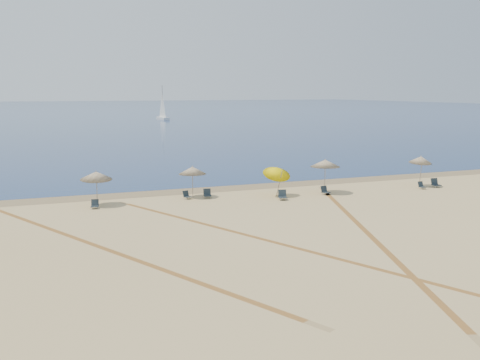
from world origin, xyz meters
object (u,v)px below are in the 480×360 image
object	(u,v)px
umbrella_3	(277,171)
chair_7	(422,186)
umbrella_1	(96,176)
umbrella_5	(421,160)
chair_5	(283,195)
sailboat_0	(163,109)
umbrella_4	(325,163)
chair_4	(207,194)
chair_2	(95,205)
chair_8	(435,183)
chair_3	(187,195)
umbrella_2	(192,170)
chair_6	(325,191)

from	to	relation	value
umbrella_3	chair_7	world-z (taller)	umbrella_3
umbrella_1	umbrella_5	xyz separation A→B (m)	(26.06, -1.73, 0.14)
chair_5	sailboat_0	xyz separation A→B (m)	(17.44, 113.70, 2.51)
umbrella_3	umbrella_5	world-z (taller)	umbrella_5
umbrella_1	umbrella_4	size ratio (longest dim) A/B	0.93
chair_4	chair_2	bearing A→B (deg)	-163.14
chair_8	sailboat_0	bearing A→B (deg)	92.58
umbrella_3	sailboat_0	xyz separation A→B (m)	(17.23, 112.27, 0.92)
chair_4	chair_5	world-z (taller)	chair_5
sailboat_0	chair_5	bearing A→B (deg)	-105.30
umbrella_5	chair_8	world-z (taller)	umbrella_5
chair_8	sailboat_0	size ratio (longest dim) A/B	0.08
chair_3	umbrella_3	bearing A→B (deg)	-34.40
umbrella_5	umbrella_4	bearing A→B (deg)	178.39
chair_7	chair_5	bearing A→B (deg)	172.12
umbrella_4	chair_2	bearing A→B (deg)	178.60
chair_2	chair_3	size ratio (longest dim) A/B	0.96
umbrella_2	umbrella_5	bearing A→B (deg)	-6.70
umbrella_1	chair_3	distance (m)	6.70
umbrella_4	chair_2	world-z (taller)	umbrella_4
umbrella_2	chair_2	size ratio (longest dim) A/B	3.46
umbrella_5	chair_7	world-z (taller)	umbrella_5
chair_4	chair_6	world-z (taller)	chair_6
umbrella_5	chair_7	size ratio (longest dim) A/B	4.05
umbrella_5	chair_2	xyz separation A→B (m)	(-26.34, 0.67, -1.97)
chair_7	chair_8	xyz separation A→B (m)	(1.57, 0.23, 0.06)
umbrella_2	sailboat_0	bearing A→B (deg)	78.09
umbrella_5	chair_6	world-z (taller)	umbrella_5
umbrella_2	chair_5	xyz separation A→B (m)	(5.84, -3.38, -1.70)
umbrella_2	umbrella_1	bearing A→B (deg)	-175.89
umbrella_4	chair_8	world-z (taller)	umbrella_4
umbrella_2	chair_4	distance (m)	2.07
umbrella_2	umbrella_5	xyz separation A→B (m)	(19.00, -2.23, 0.22)
umbrella_5	chair_5	xyz separation A→B (m)	(-13.17, -1.15, -1.91)
umbrella_1	chair_6	xyz separation A→B (m)	(16.82, -2.20, -1.80)
chair_5	chair_6	world-z (taller)	chair_5
umbrella_1	chair_2	xyz separation A→B (m)	(-0.28, -1.05, -1.82)
umbrella_1	umbrella_2	bearing A→B (deg)	4.11
umbrella_3	chair_4	world-z (taller)	umbrella_3
chair_2	chair_6	bearing A→B (deg)	9.33
umbrella_5	umbrella_1	bearing A→B (deg)	176.21
chair_5	chair_6	distance (m)	3.98
umbrella_1	umbrella_2	world-z (taller)	umbrella_1
umbrella_4	chair_2	size ratio (longest dim) A/B	3.90
umbrella_3	umbrella_4	size ratio (longest dim) A/B	0.98
umbrella_4	chair_4	distance (m)	9.52
umbrella_5	chair_6	size ratio (longest dim) A/B	3.53
chair_2	chair_3	world-z (taller)	chair_2
umbrella_3	chair_6	bearing A→B (deg)	-11.67
umbrella_3	umbrella_4	bearing A→B (deg)	-0.56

